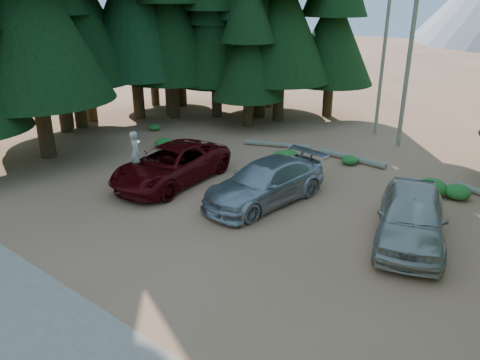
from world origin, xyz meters
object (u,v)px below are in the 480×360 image
Objects in this scene: log_mid at (351,158)px; red_pickup at (171,165)px; frisbee_player at (136,152)px; silver_minivan_center at (265,183)px; silver_minivan_right at (411,216)px; log_left at (277,145)px.

red_pickup is at bearing -120.66° from log_mid.
log_mid is at bearing -101.97° from frisbee_player.
silver_minivan_right reaches higher than silver_minivan_center.
red_pickup is 1.67m from frisbee_player.
frisbee_player reaches higher than silver_minivan_right.
frisbee_player is 8.77m from log_left.
log_mid is (4.23, 0.41, 0.02)m from log_left.
log_left is (0.82, 7.25, -0.71)m from red_pickup.
red_pickup is 1.05× the size of silver_minivan_center.
silver_minivan_right is at bearing -54.86° from log_left.
silver_minivan_center reaches higher than log_left.
silver_minivan_center is 7.39m from log_left.
silver_minivan_center is 5.82m from frisbee_player.
frisbee_player is 10.76m from log_mid.
frisbee_player is 0.51× the size of log_left.
silver_minivan_right is at bearing -145.48° from frisbee_player.
red_pickup is 10.38m from silver_minivan_right.
silver_minivan_center reaches higher than log_mid.
red_pickup is at bearing -119.32° from log_left.
red_pickup reaches higher than silver_minivan_center.
log_left is at bearing 77.77° from red_pickup.
silver_minivan_right is (5.77, 0.44, 0.09)m from silver_minivan_center.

